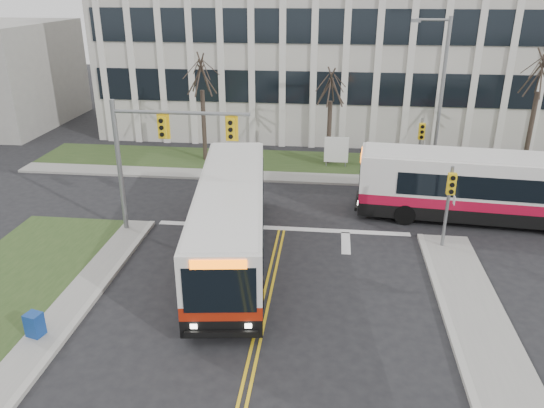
{
  "coord_description": "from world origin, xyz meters",
  "views": [
    {
      "loc": [
        2.11,
        -14.56,
        10.82
      ],
      "look_at": [
        -0.28,
        6.4,
        2.0
      ],
      "focal_mm": 35.0,
      "sensor_mm": 36.0,
      "label": 1
    }
  ],
  "objects": [
    {
      "name": "tree_mid",
      "position": [
        2.0,
        18.2,
        4.88
      ],
      "size": [
        1.8,
        1.8,
        6.82
      ],
      "color": "#42352B",
      "rests_on": "ground"
    },
    {
      "name": "tree_right",
      "position": [
        14.0,
        18.0,
        5.91
      ],
      "size": [
        1.8,
        1.8,
        8.25
      ],
      "color": "#42352B",
      "rests_on": "ground"
    },
    {
      "name": "sidewalk_cross",
      "position": [
        5.0,
        15.2,
        0.07
      ],
      "size": [
        44.0,
        1.6,
        0.14
      ],
      "primitive_type": "cube",
      "color": "#9E9B93",
      "rests_on": "ground"
    },
    {
      "name": "newspaper_box_blue",
      "position": [
        -7.21,
        -1.13,
        0.47
      ],
      "size": [
        0.6,
        0.56,
        0.95
      ],
      "primitive_type": "cube",
      "rotation": [
        0.0,
        0.0,
        -0.26
      ],
      "color": "navy",
      "rests_on": "ground"
    },
    {
      "name": "streetlight",
      "position": [
        8.03,
        16.2,
        5.19
      ],
      "size": [
        2.15,
        0.25,
        9.2
      ],
      "color": "slate",
      "rests_on": "ground"
    },
    {
      "name": "office_building",
      "position": [
        5.0,
        30.0,
        6.0
      ],
      "size": [
        40.0,
        16.0,
        12.0
      ],
      "primitive_type": "cube",
      "color": "beige",
      "rests_on": "ground"
    },
    {
      "name": "bus_cross",
      "position": [
        9.8,
        10.26,
        1.63
      ],
      "size": [
        12.43,
        3.66,
        3.27
      ],
      "primitive_type": null,
      "rotation": [
        0.0,
        0.0,
        -1.65
      ],
      "color": "silver",
      "rests_on": "ground"
    },
    {
      "name": "signal_pole_near",
      "position": [
        7.2,
        6.9,
        2.5
      ],
      "size": [
        0.34,
        0.39,
        3.8
      ],
      "color": "slate",
      "rests_on": "ground"
    },
    {
      "name": "building_lawn",
      "position": [
        5.0,
        18.0,
        0.06
      ],
      "size": [
        44.0,
        5.0,
        0.12
      ],
      "primitive_type": "cube",
      "color": "#2C431C",
      "rests_on": "ground"
    },
    {
      "name": "mast_arm_signal",
      "position": [
        -5.62,
        7.16,
        4.26
      ],
      "size": [
        6.11,
        0.38,
        6.2
      ],
      "color": "slate",
      "rests_on": "ground"
    },
    {
      "name": "directory_sign",
      "position": [
        2.5,
        17.5,
        1.17
      ],
      "size": [
        1.5,
        0.12,
        2.0
      ],
      "color": "slate",
      "rests_on": "ground"
    },
    {
      "name": "ground",
      "position": [
        0.0,
        0.0,
        0.0
      ],
      "size": [
        120.0,
        120.0,
        0.0
      ],
      "primitive_type": "plane",
      "color": "black",
      "rests_on": "ground"
    },
    {
      "name": "tree_left",
      "position": [
        -6.0,
        18.0,
        5.51
      ],
      "size": [
        1.8,
        1.8,
        7.7
      ],
      "color": "#42352B",
      "rests_on": "ground"
    },
    {
      "name": "signal_pole_far",
      "position": [
        7.2,
        15.4,
        2.5
      ],
      "size": [
        0.34,
        0.39,
        3.8
      ],
      "color": "slate",
      "rests_on": "ground"
    },
    {
      "name": "bus_main",
      "position": [
        -1.86,
        5.2,
        1.63
      ],
      "size": [
        4.18,
        12.44,
        3.25
      ],
      "primitive_type": null,
      "rotation": [
        0.0,
        0.0,
        0.13
      ],
      "color": "silver",
      "rests_on": "ground"
    }
  ]
}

